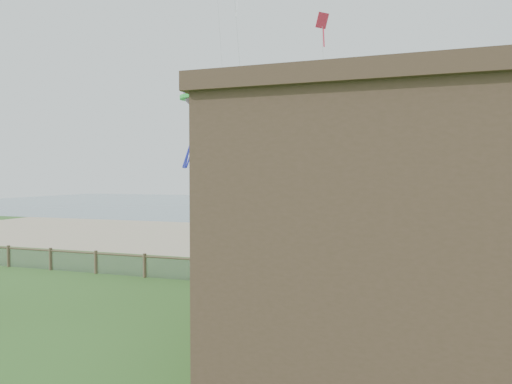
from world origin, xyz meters
TOP-DOWN VIEW (x-y plane):
  - ground at (0.00, 0.00)m, footprint 160.00×160.00m
  - sand_beach at (0.00, 22.00)m, footprint 72.00×20.00m
  - ocean at (0.00, 66.00)m, footprint 160.00×68.00m
  - chainlink_fence at (0.00, 6.00)m, footprint 36.20×0.20m
  - motel_deck at (13.00, 5.00)m, footprint 15.00×2.00m
  - picnic_table at (4.55, 5.00)m, footprint 2.05×1.85m
  - octopus_kite at (-1.90, 10.94)m, footprint 3.13×2.30m
  - kite_red at (4.30, 16.95)m, footprint 1.73×1.73m

SIDE VIEW (x-z plane):
  - ground at x=0.00m, z-range 0.00..0.00m
  - ocean at x=0.00m, z-range -0.01..0.01m
  - sand_beach at x=0.00m, z-range -0.01..0.01m
  - motel_deck at x=13.00m, z-range 0.00..0.50m
  - picnic_table at x=4.55m, z-range 0.00..0.71m
  - chainlink_fence at x=0.00m, z-range -0.07..1.18m
  - octopus_kite at x=-1.90m, z-range 5.62..11.82m
  - kite_red at x=4.30m, z-range 14.53..16.51m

